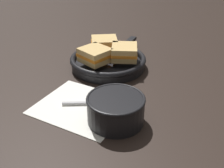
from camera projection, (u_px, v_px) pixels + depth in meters
The scene contains 8 objects.
ground_plane at pixel (102, 96), 0.83m from camera, with size 4.00×4.00×0.00m, color black.
napkin at pixel (82, 106), 0.78m from camera, with size 0.25×0.22×0.00m.
soup_bowl at pixel (116, 108), 0.70m from camera, with size 0.15×0.15×0.07m.
spoon at pixel (102, 103), 0.79m from camera, with size 0.14×0.10×0.01m.
skillet at pixel (108, 61), 0.99m from camera, with size 0.27×0.38×0.04m.
sandwich_near_left at pixel (104, 44), 1.02m from camera, with size 0.13×0.13×0.05m.
sandwich_near_right at pixel (95, 55), 0.93m from camera, with size 0.11×0.11×0.05m.
sandwich_far_left at pixel (124, 52), 0.95m from camera, with size 0.12×0.12×0.05m.
Camera 1 is at (0.39, -0.58, 0.44)m, focal length 45.00 mm.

